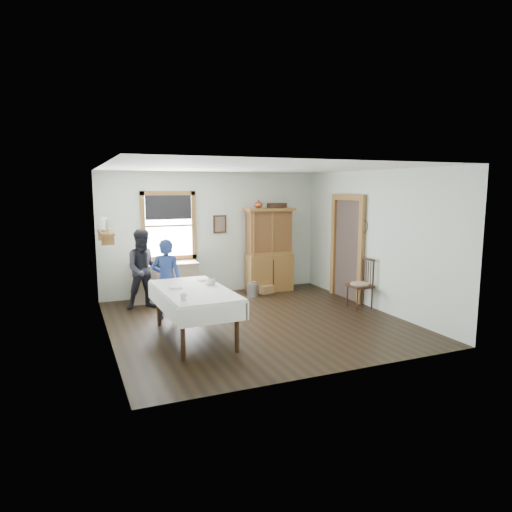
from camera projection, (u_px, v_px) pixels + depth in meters
name	position (u px, v px, depth m)	size (l,w,h in m)	color
room	(256.00, 246.00, 7.93)	(5.01, 5.01, 2.70)	black
window	(169.00, 222.00, 9.75)	(1.18, 0.07, 1.48)	white
doorway	(347.00, 245.00, 9.67)	(0.09, 1.14, 2.22)	#433630
wall_shelf	(105.00, 231.00, 8.39)	(0.24, 1.00, 0.44)	#9C6730
framed_picture	(220.00, 224.00, 10.20)	(0.30, 0.04, 0.40)	#382213
rug_beater	(364.00, 220.00, 9.08)	(0.27, 0.27, 0.01)	black
work_counter	(165.00, 282.00, 9.60)	(1.39, 0.53, 0.80)	tan
china_hutch	(269.00, 250.00, 10.43)	(1.12, 0.53, 1.90)	#9C6730
dining_table	(194.00, 313.00, 7.20)	(1.04, 1.98, 0.79)	white
spindle_chair	(360.00, 283.00, 8.96)	(0.46, 0.46, 1.00)	#382213
pail	(252.00, 290.00, 10.00)	(0.25, 0.25, 0.27)	#9B9DA4
wicker_basket	(266.00, 289.00, 10.29)	(0.31, 0.22, 0.18)	#B07F50
woman_blue	(167.00, 283.00, 8.16)	(0.50, 0.33, 1.36)	navy
figure_dark	(145.00, 272.00, 8.89)	(0.71, 0.55, 1.45)	black
table_cup_a	(212.00, 281.00, 7.48)	(0.12, 0.12, 0.10)	silver
table_cup_b	(184.00, 297.00, 6.42)	(0.11, 0.11, 0.10)	silver
table_bowl	(210.00, 283.00, 7.44)	(0.21, 0.21, 0.05)	silver
counter_book	(145.00, 263.00, 9.43)	(0.17, 0.23, 0.02)	brown
counter_bowl	(146.00, 262.00, 9.42)	(0.20, 0.20, 0.06)	silver
shelf_bowl	(105.00, 230.00, 8.40)	(0.22, 0.22, 0.05)	silver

